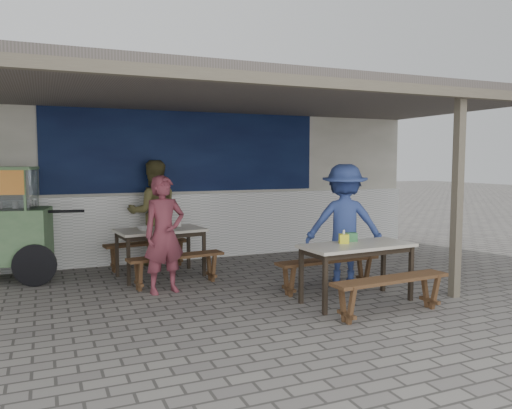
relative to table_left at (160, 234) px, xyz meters
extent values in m
plane|color=slate|center=(0.99, -1.79, -0.67)|extent=(60.00, 60.00, 0.00)
cube|color=silver|center=(0.99, 1.81, 1.08)|extent=(9.00, 1.20, 3.50)
cube|color=white|center=(0.99, 1.18, -0.07)|extent=(9.00, 0.10, 1.20)
cube|color=#10224E|center=(0.79, 1.20, 1.38)|extent=(5.00, 0.03, 1.60)
cube|color=#5A504D|center=(0.99, -0.79, 2.08)|extent=(9.00, 4.20, 0.12)
cube|color=#6F6753|center=(0.99, -2.84, 1.98)|extent=(9.00, 0.12, 0.12)
cube|color=#6F6753|center=(3.34, -2.69, 0.68)|extent=(0.11, 0.11, 2.70)
cube|color=beige|center=(0.00, 0.00, 0.06)|extent=(1.39, 0.91, 0.04)
cube|color=black|center=(0.00, 0.00, 0.00)|extent=(1.28, 0.80, 0.06)
cube|color=black|center=(-0.55, -0.39, -0.32)|extent=(0.05, 0.05, 0.71)
cube|color=black|center=(0.63, -0.24, -0.32)|extent=(0.05, 0.05, 0.71)
cube|color=black|center=(-0.63, 0.24, -0.32)|extent=(0.05, 0.05, 0.71)
cube|color=black|center=(0.55, 0.39, -0.32)|extent=(0.05, 0.05, 0.71)
cube|color=brown|center=(0.08, -0.67, -0.24)|extent=(1.43, 0.45, 0.04)
cube|color=brown|center=(-0.47, -0.73, -0.47)|extent=(0.08, 0.28, 0.41)
cube|color=brown|center=(0.63, -0.60, -0.47)|extent=(0.08, 0.28, 0.41)
cube|color=brown|center=(-0.08, 0.67, -0.24)|extent=(1.43, 0.45, 0.04)
cube|color=brown|center=(-0.63, 0.60, -0.47)|extent=(0.08, 0.28, 0.41)
cube|color=brown|center=(0.47, 0.73, -0.47)|extent=(0.08, 0.28, 0.41)
cube|color=beige|center=(2.00, -2.39, 0.06)|extent=(1.50, 0.74, 0.04)
cube|color=black|center=(2.00, -2.39, 0.00)|extent=(1.39, 0.64, 0.06)
cube|color=black|center=(1.35, -2.69, -0.32)|extent=(0.05, 0.05, 0.71)
cube|color=black|center=(2.68, -2.60, -0.32)|extent=(0.05, 0.05, 0.71)
cube|color=black|center=(1.31, -2.17, -0.32)|extent=(0.05, 0.05, 0.71)
cube|color=black|center=(2.65, -2.08, -0.32)|extent=(0.05, 0.05, 0.71)
cube|color=brown|center=(2.04, -3.01, -0.24)|extent=(1.57, 0.38, 0.04)
cube|color=brown|center=(1.41, -3.06, -0.47)|extent=(0.07, 0.28, 0.41)
cube|color=brown|center=(2.67, -2.97, -0.47)|extent=(0.07, 0.28, 0.41)
cube|color=brown|center=(1.95, -1.76, -0.24)|extent=(1.57, 0.38, 0.04)
cube|color=brown|center=(1.33, -1.80, -0.47)|extent=(0.07, 0.28, 0.41)
cube|color=brown|center=(2.58, -1.72, -0.47)|extent=(0.07, 0.28, 0.41)
cylinder|color=black|center=(-1.80, 0.10, -0.37)|extent=(0.61, 0.17, 0.61)
cylinder|color=black|center=(-1.46, 0.45, 0.37)|extent=(0.76, 0.18, 0.04)
imported|color=brown|center=(-0.15, -0.96, 0.13)|extent=(0.65, 0.49, 1.61)
imported|color=brown|center=(0.09, 0.96, 0.24)|extent=(0.90, 0.71, 1.82)
imported|color=#33488E|center=(2.42, -1.44, 0.21)|extent=(1.31, 1.13, 1.76)
cube|color=yellow|center=(1.88, -2.26, 0.14)|extent=(0.16, 0.16, 0.12)
cube|color=#367B46|center=(2.04, -2.16, 0.14)|extent=(0.20, 0.16, 0.11)
cylinder|color=silver|center=(0.34, 0.18, 0.12)|extent=(0.07, 0.07, 0.08)
imported|color=white|center=(-0.25, -0.04, 0.11)|extent=(0.27, 0.27, 0.05)
camera|label=1|loc=(-1.64, -7.64, 1.13)|focal=35.00mm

